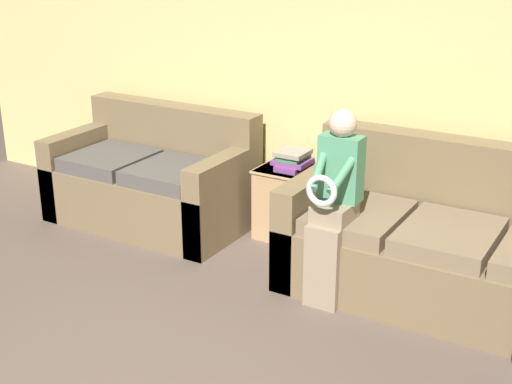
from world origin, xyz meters
The scene contains 6 objects.
wall_back centered at (0.00, 2.99, 1.27)m, with size 7.17×0.06×2.55m.
couch_main centered at (1.14, 2.42, 0.33)m, with size 2.08×0.95×0.96m.
couch_side centered at (-1.30, 2.47, 0.33)m, with size 1.57×0.87×0.90m.
child_left_seated centered at (0.48, 2.02, 0.68)m, with size 0.27×0.38×1.22m.
side_shelf centered at (-0.18, 2.74, 0.28)m, with size 0.51×0.40×0.55m.
book_stack centered at (-0.18, 2.74, 0.62)m, with size 0.26×0.26×0.15m.
Camera 1 is at (2.13, -1.72, 2.24)m, focal length 50.00 mm.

